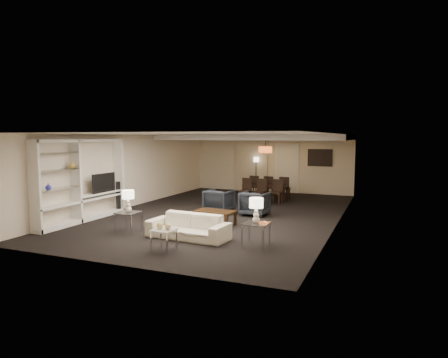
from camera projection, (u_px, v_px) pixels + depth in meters
floor at (224, 214)px, 12.63m from camera, size 11.00×11.00×0.00m
ceiling at (224, 134)px, 12.37m from camera, size 7.00×11.00×0.02m
wall_back at (272, 164)px, 17.55m from camera, size 7.00×0.02×2.50m
wall_front at (112, 199)px, 7.44m from camera, size 7.00×0.02×2.50m
wall_left at (131, 171)px, 13.82m from camera, size 0.02×11.00×2.50m
wall_right at (339, 179)px, 11.17m from camera, size 0.02×11.00×2.50m
ceiling_soffit at (258, 137)px, 15.59m from camera, size 7.00×4.00×0.20m
curtains at (252, 164)px, 17.83m from camera, size 1.50×0.12×2.40m
door at (287, 169)px, 17.28m from camera, size 0.90×0.05×2.10m
painting at (320, 158)px, 16.69m from camera, size 0.95×0.04×0.65m
media_unit at (82, 181)px, 11.37m from camera, size 0.38×3.40×2.35m
pendant_light at (265, 150)px, 15.53m from camera, size 0.52×0.52×0.24m
sofa at (188, 226)px, 9.51m from camera, size 2.04×0.93×0.58m
coffee_table at (215, 218)px, 10.99m from camera, size 1.14×0.72×0.39m
armchair_left at (219, 201)px, 12.76m from camera, size 0.87×0.89×0.74m
armchair_right at (255, 203)px, 12.31m from camera, size 0.83×0.86×0.74m
side_table_left at (129, 222)px, 10.16m from camera, size 0.55×0.55×0.51m
side_table_right at (256, 234)px, 8.87m from camera, size 0.55×0.55×0.51m
table_lamp_left at (128, 201)px, 10.10m from camera, size 0.31×0.31×0.56m
table_lamp_right at (256, 211)px, 8.81m from camera, size 0.34×0.34×0.56m
marble_table at (164, 240)px, 8.51m from camera, size 0.46×0.46×0.45m
gold_gourd_a at (160, 226)px, 8.51m from camera, size 0.15×0.15×0.15m
gold_gourd_b at (168, 227)px, 8.44m from camera, size 0.13×0.13×0.13m
television at (101, 183)px, 12.08m from camera, size 1.00×0.13×0.57m
vase_blue at (48, 187)px, 10.24m from camera, size 0.16×0.16×0.16m
vase_amber at (72, 165)px, 10.98m from camera, size 0.18×0.18×0.18m
floor_speaker at (118, 197)px, 12.76m from camera, size 0.14×0.14×1.00m
dining_table at (265, 193)px, 15.26m from camera, size 1.78×1.13×0.59m
chair_nl at (245, 190)px, 14.87m from camera, size 0.45×0.45×0.88m
chair_nm at (260, 191)px, 14.64m from camera, size 0.43×0.43×0.88m
chair_nr at (276, 192)px, 14.42m from camera, size 0.43×0.43×0.88m
chair_fl at (256, 186)px, 16.07m from camera, size 0.42×0.42×0.88m
chair_fm at (270, 187)px, 15.84m from camera, size 0.46×0.46×0.88m
chair_fr at (285, 188)px, 15.61m from camera, size 0.43×0.43×0.88m
floor_lamp at (256, 175)px, 17.56m from camera, size 0.25×0.25×1.54m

